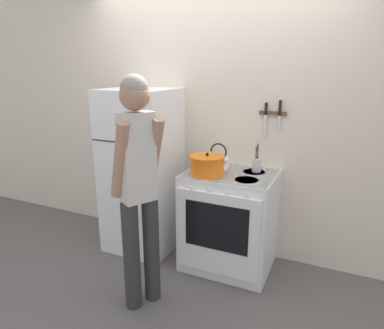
{
  "coord_description": "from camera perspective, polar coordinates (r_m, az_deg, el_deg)",
  "views": [
    {
      "loc": [
        1.18,
        -3.04,
        1.79
      ],
      "look_at": [
        -0.01,
        -0.46,
        0.98
      ],
      "focal_mm": 32.0,
      "sensor_mm": 36.0,
      "label": 1
    }
  ],
  "objects": [
    {
      "name": "wall_back",
      "position": [
        3.33,
        3.6,
        6.98
      ],
      "size": [
        10.0,
        0.06,
        2.55
      ],
      "color": "beige",
      "rests_on": "ground_plane"
    },
    {
      "name": "wall_knife_strip",
      "position": [
        3.11,
        13.32,
        8.41
      ],
      "size": [
        0.24,
        0.03,
        0.32
      ],
      "color": "brown"
    },
    {
      "name": "tea_kettle",
      "position": [
        3.15,
        4.45,
        0.63
      ],
      "size": [
        0.26,
        0.21,
        0.23
      ],
      "color": "silver",
      "rests_on": "stove_range"
    },
    {
      "name": "refrigerator",
      "position": [
        3.42,
        -8.34,
        -1.11
      ],
      "size": [
        0.65,
        0.65,
        1.6
      ],
      "color": "white",
      "rests_on": "ground_plane"
    },
    {
      "name": "utensil_jar",
      "position": [
        3.06,
        10.75,
        0.09
      ],
      "size": [
        0.08,
        0.08,
        0.25
      ],
      "color": "#B7BABF",
      "rests_on": "stove_range"
    },
    {
      "name": "person",
      "position": [
        2.48,
        -8.91,
        -2.93
      ],
      "size": [
        0.4,
        0.43,
        1.75
      ],
      "rotation": [
        0.0,
        0.0,
        1.07
      ],
      "color": "#2D2D30",
      "rests_on": "ground_plane"
    },
    {
      "name": "ground_plane",
      "position": [
        3.73,
        3.09,
        -12.84
      ],
      "size": [
        14.0,
        14.0,
        0.0
      ],
      "primitive_type": "plane",
      "color": "#5B5654"
    },
    {
      "name": "dutch_oven_pot",
      "position": [
        2.93,
        2.53,
        -0.08
      ],
      "size": [
        0.34,
        0.3,
        0.19
      ],
      "color": "orange",
      "rests_on": "stove_range"
    },
    {
      "name": "stove_range",
      "position": [
        3.15,
        6.08,
        -9.23
      ],
      "size": [
        0.78,
        0.66,
        0.9
      ],
      "color": "white",
      "rests_on": "ground_plane"
    }
  ]
}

